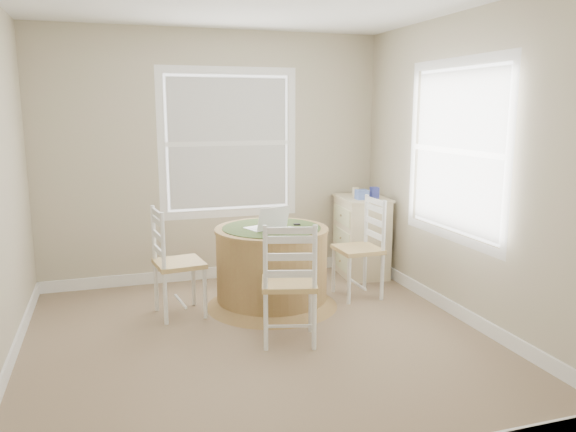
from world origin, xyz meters
name	(u,v)px	position (x,y,z in m)	size (l,w,h in m)	color
room	(273,175)	(0.17, 0.16, 1.30)	(3.64, 3.64, 2.64)	#92755D
round_table	(272,263)	(0.33, 0.78, 0.40)	(1.22, 1.22, 0.74)	olive
chair_left	(179,263)	(-0.51, 0.80, 0.47)	(0.42, 0.40, 0.95)	white
chair_near	(289,283)	(0.23, -0.05, 0.47)	(0.42, 0.40, 0.95)	white
chair_right	(358,249)	(1.19, 0.78, 0.47)	(0.42, 0.40, 0.95)	white
laptop	(267,226)	(0.27, 0.74, 0.77)	(0.40, 0.38, 0.23)	white
mouse	(290,228)	(0.47, 0.66, 0.75)	(0.06, 0.09, 0.03)	white
phone	(300,229)	(0.55, 0.62, 0.74)	(0.04, 0.09, 0.02)	#B7BABF
keys	(297,225)	(0.58, 0.81, 0.74)	(0.06, 0.05, 0.03)	black
corner_chest	(361,236)	(1.53, 1.43, 0.44)	(0.55, 0.69, 0.87)	beige
tissue_box	(362,195)	(1.45, 1.27, 0.92)	(0.12, 0.12, 0.10)	#516BB9
box_yellow	(365,193)	(1.59, 1.47, 0.90)	(0.15, 0.10, 0.06)	#EADD52
box_blue	(376,193)	(1.62, 1.29, 0.93)	(0.08, 0.08, 0.12)	#313995
cup_cream	(355,191)	(1.50, 1.56, 0.91)	(0.07, 0.07, 0.09)	beige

